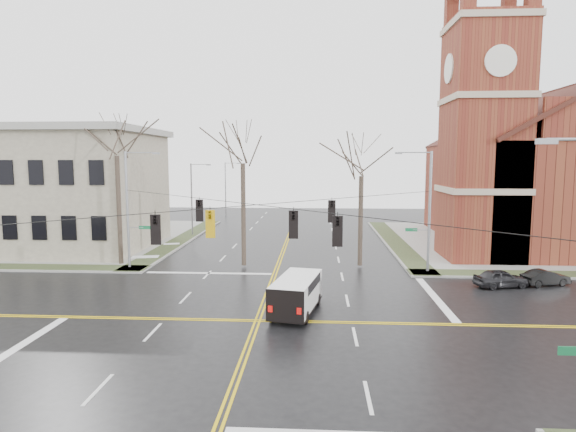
# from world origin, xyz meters

# --- Properties ---
(ground) EXTENTS (120.00, 120.00, 0.00)m
(ground) POSITION_xyz_m (0.00, 0.00, 0.00)
(ground) COLOR black
(ground) RESTS_ON ground
(sidewalks) EXTENTS (80.00, 80.00, 0.17)m
(sidewalks) POSITION_xyz_m (0.00, 0.00, 0.08)
(sidewalks) COLOR gray
(sidewalks) RESTS_ON ground
(road_markings) EXTENTS (100.00, 100.00, 0.01)m
(road_markings) POSITION_xyz_m (0.00, 0.00, 0.01)
(road_markings) COLOR gold
(road_markings) RESTS_ON ground
(church) EXTENTS (24.28, 27.48, 27.50)m
(church) POSITION_xyz_m (24.76, 24.78, 8.43)
(church) COLOR maroon
(church) RESTS_ON ground
(civic_building_a) EXTENTS (18.00, 14.00, 11.00)m
(civic_building_a) POSITION_xyz_m (-22.00, 20.00, 5.50)
(civic_building_a) COLOR gray
(civic_building_a) RESTS_ON ground
(signal_pole_ne) EXTENTS (2.75, 0.22, 9.00)m
(signal_pole_ne) POSITION_xyz_m (11.32, 11.50, 4.95)
(signal_pole_ne) COLOR gray
(signal_pole_ne) RESTS_ON ground
(signal_pole_nw) EXTENTS (2.75, 0.22, 9.00)m
(signal_pole_nw) POSITION_xyz_m (-11.32, 11.50, 4.95)
(signal_pole_nw) COLOR gray
(signal_pole_nw) RESTS_ON ground
(span_wires) EXTENTS (23.02, 23.02, 0.03)m
(span_wires) POSITION_xyz_m (0.00, 0.00, 6.20)
(span_wires) COLOR black
(span_wires) RESTS_ON ground
(traffic_signals) EXTENTS (8.21, 8.26, 1.30)m
(traffic_signals) POSITION_xyz_m (-0.00, -0.67, 5.45)
(traffic_signals) COLOR black
(traffic_signals) RESTS_ON ground
(streetlight_north_a) EXTENTS (2.30, 0.20, 8.00)m
(streetlight_north_a) POSITION_xyz_m (-10.65, 28.00, 4.47)
(streetlight_north_a) COLOR gray
(streetlight_north_a) RESTS_ON ground
(streetlight_north_b) EXTENTS (2.30, 0.20, 8.00)m
(streetlight_north_b) POSITION_xyz_m (-10.65, 48.00, 4.47)
(streetlight_north_b) COLOR gray
(streetlight_north_b) RESTS_ON ground
(cargo_van) EXTENTS (2.96, 5.48, 1.98)m
(cargo_van) POSITION_xyz_m (2.04, 1.69, 1.17)
(cargo_van) COLOR white
(cargo_van) RESTS_ON ground
(parked_car_a) EXTENTS (3.81, 2.22, 1.22)m
(parked_car_a) POSITION_xyz_m (15.48, 7.71, 0.61)
(parked_car_a) COLOR black
(parked_car_a) RESTS_ON ground
(parked_car_b) EXTENTS (3.44, 1.99, 1.07)m
(parked_car_b) POSITION_xyz_m (18.69, 8.38, 0.54)
(parked_car_b) COLOR black
(parked_car_b) RESTS_ON ground
(tree_nw_far) EXTENTS (4.00, 4.00, 13.02)m
(tree_nw_far) POSITION_xyz_m (-12.70, 12.77, 9.40)
(tree_nw_far) COLOR #342B21
(tree_nw_far) RESTS_ON ground
(tree_nw_near) EXTENTS (4.00, 4.00, 12.14)m
(tree_nw_near) POSITION_xyz_m (-2.67, 12.78, 8.77)
(tree_nw_near) COLOR #342B21
(tree_nw_near) RESTS_ON ground
(tree_ne) EXTENTS (4.00, 4.00, 10.64)m
(tree_ne) POSITION_xyz_m (6.57, 13.26, 7.71)
(tree_ne) COLOR #342B21
(tree_ne) RESTS_ON ground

